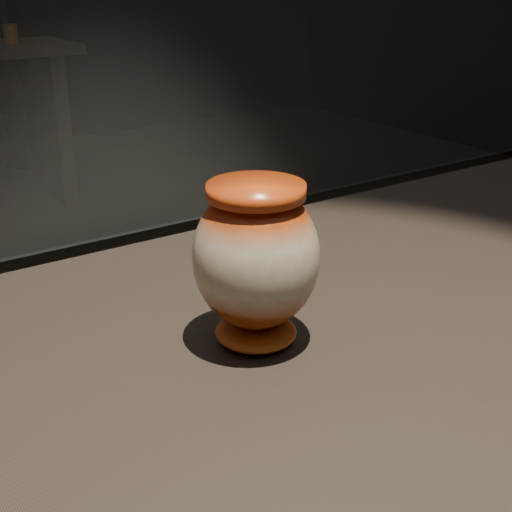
{
  "coord_description": "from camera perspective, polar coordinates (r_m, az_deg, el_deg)",
  "views": [
    {
      "loc": [
        -0.42,
        -0.58,
        1.32
      ],
      "look_at": [
        -0.0,
        0.03,
        1.01
      ],
      "focal_mm": 50.0,
      "sensor_mm": 36.0,
      "label": 1
    }
  ],
  "objects": [
    {
      "name": "main_vase",
      "position": [
        0.8,
        0.0,
        -0.23
      ],
      "size": [
        0.19,
        0.19,
        0.19
      ],
      "rotation": [
        0.0,
        0.0,
        0.35
      ],
      "color": "maroon",
      "rests_on": "display_plinth"
    },
    {
      "name": "back_vase_right",
      "position": [
        4.27,
        -19.04,
        16.43
      ],
      "size": [
        0.08,
        0.08,
        0.1
      ],
      "primitive_type": "cylinder",
      "color": "#946315",
      "rests_on": "back_shelf"
    }
  ]
}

